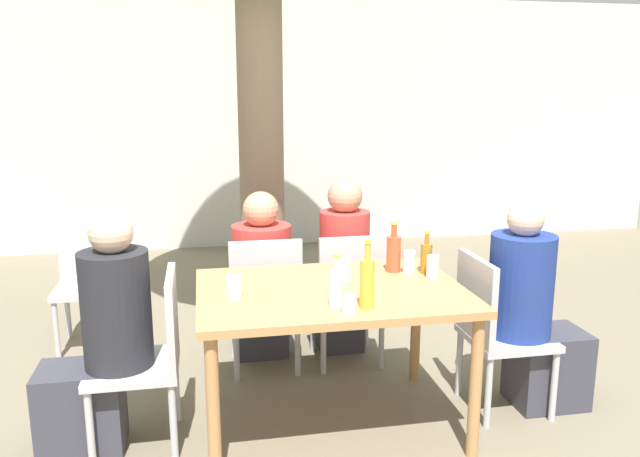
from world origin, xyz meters
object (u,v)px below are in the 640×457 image
(patio_chair_0, at_px, (151,351))
(patio_chair_4, at_px, (90,274))
(person_seated_0, at_px, (101,346))
(soda_bottle_2, at_px, (394,253))
(dining_table_front, at_px, (331,304))
(drinking_glass_4, at_px, (433,267))
(person_seated_3, at_px, (341,275))
(drinking_glass_2, at_px, (344,270))
(drinking_glass_0, at_px, (234,287))
(patio_chair_3, at_px, (349,292))
(amber_bottle_0, at_px, (426,257))
(patio_chair_2, at_px, (265,297))
(person_seated_2, at_px, (261,283))
(patio_chair_1, at_px, (493,325))
(drinking_glass_3, at_px, (349,305))
(person_seated_1, at_px, (532,317))
(drinking_glass_1, at_px, (409,262))
(oil_cruet_3, at_px, (367,282))
(water_bottle_1, at_px, (336,288))

(patio_chair_0, xyz_separation_m, patio_chair_4, (-0.52, 1.45, 0.00))
(person_seated_0, height_order, soda_bottle_2, person_seated_0)
(dining_table_front, xyz_separation_m, drinking_glass_4, (0.58, 0.08, 0.15))
(person_seated_3, bearing_deg, drinking_glass_2, 77.91)
(drinking_glass_0, bearing_deg, patio_chair_3, 45.73)
(amber_bottle_0, bearing_deg, person_seated_3, 111.28)
(patio_chair_0, xyz_separation_m, soda_bottle_2, (1.32, 0.24, 0.38))
(patio_chair_4, bearing_deg, person_seated_3, -16.33)
(patio_chair_3, xyz_separation_m, patio_chair_4, (-1.70, 0.73, 0.00))
(patio_chair_4, relative_size, person_seated_0, 0.73)
(patio_chair_2, bearing_deg, drinking_glass_4, 143.04)
(patio_chair_4, xyz_separation_m, person_seated_2, (1.16, -0.50, 0.02))
(dining_table_front, height_order, patio_chair_0, patio_chair_0)
(patio_chair_2, distance_m, person_seated_3, 0.59)
(patio_chair_3, xyz_separation_m, drinking_glass_0, (-0.77, -0.79, 0.33))
(dining_table_front, bearing_deg, patio_chair_1, 0.00)
(patio_chair_2, distance_m, drinking_glass_3, 1.18)
(patio_chair_4, xyz_separation_m, soda_bottle_2, (1.84, -1.21, 0.38))
(patio_chair_0, relative_size, drinking_glass_0, 7.62)
(patio_chair_3, distance_m, person_seated_1, 1.13)
(patio_chair_2, bearing_deg, person_seated_2, -90.00)
(soda_bottle_2, distance_m, drinking_glass_2, 0.34)
(patio_chair_0, bearing_deg, soda_bottle_2, 100.18)
(drinking_glass_2, bearing_deg, person_seated_0, -174.49)
(drinking_glass_2, bearing_deg, drinking_glass_1, 10.37)
(patio_chair_3, relative_size, person_seated_3, 0.73)
(patio_chair_3, xyz_separation_m, drinking_glass_2, (-0.18, -0.60, 0.33))
(drinking_glass_1, distance_m, drinking_glass_2, 0.39)
(dining_table_front, xyz_separation_m, person_seated_2, (-0.27, 0.95, -0.17))
(drinking_glass_0, bearing_deg, oil_cruet_3, -22.88)
(patio_chair_3, xyz_separation_m, person_seated_1, (0.87, -0.72, 0.03))
(person_seated_1, bearing_deg, patio_chair_0, 90.00)
(soda_bottle_2, height_order, drinking_glass_0, soda_bottle_2)
(patio_chair_4, relative_size, person_seated_2, 0.78)
(patio_chair_4, bearing_deg, drinking_glass_4, -34.30)
(patio_chair_1, height_order, amber_bottle_0, amber_bottle_0)
(person_seated_0, bearing_deg, person_seated_3, 123.83)
(drinking_glass_1, bearing_deg, patio_chair_3, 111.75)
(patio_chair_2, xyz_separation_m, drinking_glass_1, (0.75, -0.53, 0.33))
(patio_chair_3, bearing_deg, drinking_glass_0, 45.73)
(person_seated_1, bearing_deg, water_bottle_1, 104.05)
(person_seated_1, xyz_separation_m, drinking_glass_2, (-1.05, 0.12, 0.30))
(person_seated_3, bearing_deg, person_seated_1, 132.56)
(water_bottle_1, bearing_deg, drinking_glass_3, -66.01)
(person_seated_1, bearing_deg, patio_chair_3, 50.54)
(drinking_glass_3, distance_m, drinking_glass_4, 0.74)
(person_seated_3, xyz_separation_m, drinking_glass_4, (0.31, -0.87, 0.28))
(patio_chair_0, distance_m, person_seated_0, 0.24)
(person_seated_1, height_order, oil_cruet_3, person_seated_1)
(drinking_glass_4, bearing_deg, patio_chair_3, 115.55)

